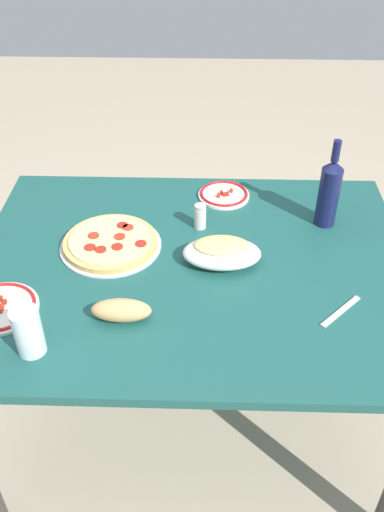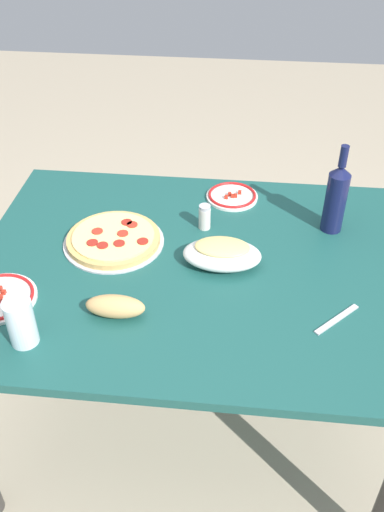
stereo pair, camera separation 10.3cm
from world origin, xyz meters
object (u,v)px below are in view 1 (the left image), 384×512
(water_glass, at_px, (28,331))
(side_plate_near, at_px, (0,308))
(bread_loaf, at_px, (121,310))
(dining_table, at_px, (192,289))
(pepperoni_pizza, at_px, (111,243))
(spice_shaker, at_px, (200,216))
(wine_bottle, at_px, (329,191))
(baked_pasta_dish, at_px, (222,252))
(side_plate_far, at_px, (224,194))

(water_glass, distance_m, side_plate_near, 0.20)
(water_glass, xyz_separation_m, bread_loaf, (-0.22, -0.12, -0.04))
(dining_table, distance_m, side_plate_near, 0.58)
(pepperoni_pizza, bearing_deg, spice_shaker, -157.82)
(dining_table, relative_size, spice_shaker, 15.54)
(wine_bottle, bearing_deg, dining_table, 28.07)
(baked_pasta_dish, distance_m, wine_bottle, 0.42)
(water_glass, distance_m, bread_loaf, 0.25)
(baked_pasta_dish, bearing_deg, dining_table, 6.04)
(dining_table, bearing_deg, side_plate_far, -104.84)
(water_glass, bearing_deg, side_plate_near, -48.86)
(wine_bottle, bearing_deg, bread_loaf, 37.57)
(bread_loaf, bearing_deg, side_plate_near, -4.06)
(pepperoni_pizza, height_order, spice_shaker, spice_shaker)
(pepperoni_pizza, height_order, water_glass, water_glass)
(bread_loaf, distance_m, spice_shaker, 0.49)
(dining_table, distance_m, pepperoni_pizza, 0.30)
(water_glass, height_order, spice_shaker, water_glass)
(water_glass, relative_size, bread_loaf, 0.83)
(wine_bottle, height_order, side_plate_near, wine_bottle)
(baked_pasta_dish, distance_m, bread_loaf, 0.38)
(pepperoni_pizza, distance_m, side_plate_near, 0.40)
(baked_pasta_dish, height_order, wine_bottle, wine_bottle)
(baked_pasta_dish, bearing_deg, bread_loaf, 42.83)
(spice_shaker, bearing_deg, side_plate_far, -112.92)
(pepperoni_pizza, distance_m, side_plate_far, 0.48)
(pepperoni_pizza, xyz_separation_m, wine_bottle, (-0.70, -0.15, 0.11))
(pepperoni_pizza, bearing_deg, wine_bottle, -167.61)
(water_glass, distance_m, side_plate_far, 0.91)
(water_glass, bearing_deg, pepperoni_pizza, -107.21)
(side_plate_near, distance_m, side_plate_far, 0.88)
(dining_table, height_order, bread_loaf, bread_loaf)
(baked_pasta_dish, bearing_deg, spice_shaker, -69.44)
(bread_loaf, bearing_deg, side_plate_far, -114.36)
(dining_table, xyz_separation_m, side_plate_near, (0.53, 0.22, 0.11))
(bread_loaf, bearing_deg, water_glass, 29.43)
(spice_shaker, bearing_deg, bread_loaf, 65.01)
(wine_bottle, relative_size, spice_shaker, 3.51)
(side_plate_far, bearing_deg, pepperoni_pizza, 40.33)
(wine_bottle, distance_m, side_plate_near, 1.08)
(wine_bottle, relative_size, side_plate_far, 1.65)
(side_plate_near, bearing_deg, wine_bottle, -154.78)
(side_plate_far, distance_m, spice_shaker, 0.21)
(dining_table, height_order, side_plate_near, side_plate_near)
(dining_table, bearing_deg, water_glass, 42.54)
(side_plate_near, bearing_deg, water_glass, 131.14)
(water_glass, relative_size, side_plate_far, 0.74)
(wine_bottle, relative_size, bread_loaf, 1.84)
(baked_pasta_dish, relative_size, water_glass, 1.76)
(side_plate_near, distance_m, bread_loaf, 0.35)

